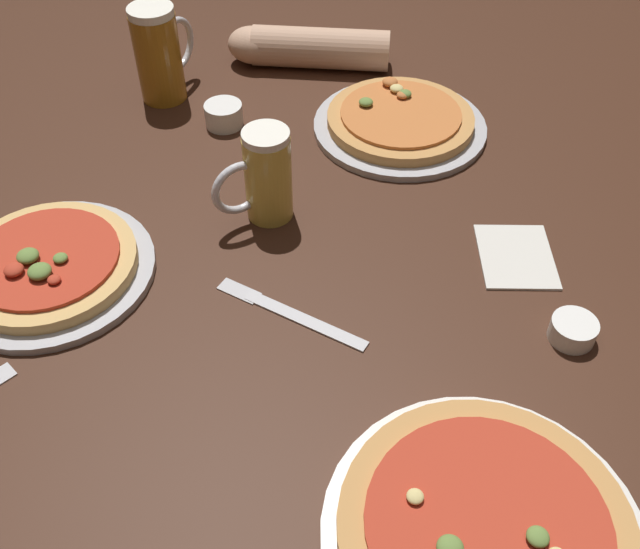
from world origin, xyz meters
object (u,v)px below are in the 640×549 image
object	(u,v)px
pizza_plate_near	(485,531)
pizza_plate_far	(400,122)
ramekin_butter	(573,330)
ramekin_sauce	(224,115)
napkin_folded	(516,255)
knife_right	(290,313)
beer_mug_amber	(265,176)
pizza_plate_side	(48,266)
diner_arm	(303,47)
beer_mug_dark	(160,53)

from	to	relation	value
pizza_plate_near	pizza_plate_far	distance (m)	0.74
pizza_plate_far	ramekin_butter	size ratio (longest dim) A/B	5.03
pizza_plate_near	ramekin_butter	bearing A→B (deg)	76.22
pizza_plate_far	ramekin_butter	xyz separation A→B (m)	(0.31, -0.40, -0.00)
ramekin_sauce	ramekin_butter	size ratio (longest dim) A/B	1.11
ramekin_butter	pizza_plate_near	bearing A→B (deg)	-103.78
napkin_folded	pizza_plate_far	bearing A→B (deg)	130.22
knife_right	pizza_plate_far	bearing A→B (deg)	83.71
beer_mug_amber	napkin_folded	size ratio (longest dim) A/B	1.12
ramekin_sauce	pizza_plate_near	bearing A→B (deg)	-49.68
ramekin_butter	napkin_folded	bearing A→B (deg)	122.15
napkin_folded	knife_right	distance (m)	0.34
pizza_plate_side	napkin_folded	world-z (taller)	pizza_plate_side
ramekin_sauce	napkin_folded	bearing A→B (deg)	-20.56
pizza_plate_far	ramekin_sauce	distance (m)	0.31
beer_mug_amber	diner_arm	size ratio (longest dim) A/B	0.47
beer_mug_amber	pizza_plate_near	bearing A→B (deg)	-47.79
knife_right	diner_arm	distance (m)	0.65
knife_right	diner_arm	xyz separation A→B (m)	(-0.18, 0.63, 0.04)
pizza_plate_side	napkin_folded	distance (m)	0.66
ramekin_sauce	diner_arm	distance (m)	0.25
beer_mug_dark	knife_right	world-z (taller)	beer_mug_dark
pizza_plate_far	napkin_folded	world-z (taller)	pizza_plate_far
pizza_plate_far	pizza_plate_side	xyz separation A→B (m)	(-0.40, -0.49, 0.00)
pizza_plate_far	ramekin_sauce	size ratio (longest dim) A/B	4.54
diner_arm	napkin_folded	bearing A→B (deg)	-43.55
pizza_plate_side	knife_right	world-z (taller)	pizza_plate_side
pizza_plate_far	beer_mug_amber	size ratio (longest dim) A/B	2.04
beer_mug_amber	ramekin_sauce	xyz separation A→B (m)	(-0.15, 0.21, -0.05)
pizza_plate_side	ramekin_sauce	world-z (taller)	pizza_plate_side
beer_mug_amber	pizza_plate_far	bearing A→B (deg)	62.38
beer_mug_dark	knife_right	distance (m)	0.60
napkin_folded	pizza_plate_side	bearing A→B (deg)	-160.70
diner_arm	knife_right	bearing A→B (deg)	-74.33
pizza_plate_near	ramekin_sauce	bearing A→B (deg)	130.32
ramekin_sauce	diner_arm	world-z (taller)	diner_arm
pizza_plate_far	knife_right	xyz separation A→B (m)	(-0.05, -0.46, -0.01)
ramekin_butter	diner_arm	distance (m)	0.78
ramekin_sauce	ramekin_butter	world-z (taller)	ramekin_sauce
beer_mug_dark	ramekin_sauce	size ratio (longest dim) A/B	2.60
beer_mug_amber	napkin_folded	bearing A→B (deg)	1.69
pizza_plate_near	beer_mug_dark	xyz separation A→B (m)	(-0.67, 0.69, 0.07)
beer_mug_amber	ramekin_butter	bearing A→B (deg)	-14.74
pizza_plate_far	diner_arm	size ratio (longest dim) A/B	0.95
pizza_plate_near	beer_mug_amber	world-z (taller)	beer_mug_amber
pizza_plate_near	ramekin_butter	size ratio (longest dim) A/B	5.64
knife_right	beer_mug_amber	bearing A→B (deg)	117.44
pizza_plate_far	beer_mug_dark	size ratio (longest dim) A/B	1.75
pizza_plate_side	ramekin_butter	bearing A→B (deg)	7.04
beer_mug_amber	ramekin_butter	distance (m)	0.48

